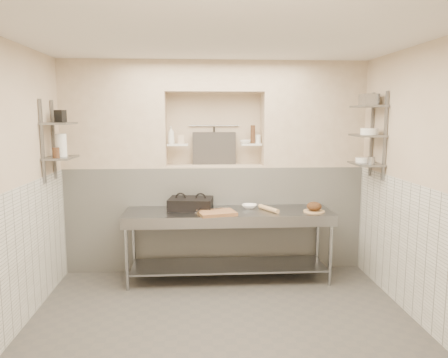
{
  "coord_description": "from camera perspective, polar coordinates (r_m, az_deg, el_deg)",
  "views": [
    {
      "loc": [
        -0.25,
        -4.17,
        2.1
      ],
      "look_at": [
        0.07,
        0.9,
        1.35
      ],
      "focal_mm": 35.0,
      "sensor_mm": 36.0,
      "label": 1
    }
  ],
  "objects": [
    {
      "name": "shelf_rail_right_b",
      "position": [
        5.5,
        20.3,
        5.27
      ],
      "size": [
        0.03,
        0.03,
        1.05
      ],
      "primitive_type": "cube",
      "color": "slate",
      "rests_on": "wall_right"
    },
    {
      "name": "bowl_alcove",
      "position": [
        5.97,
        2.77,
        4.88
      ],
      "size": [
        0.16,
        0.16,
        0.05
      ],
      "primitive_type": "imported",
      "rotation": [
        0.0,
        0.0,
        0.03
      ],
      "color": "white",
      "rests_on": "alcove_shelf_right"
    },
    {
      "name": "jar_alcove",
      "position": [
        5.95,
        -5.61,
        5.19
      ],
      "size": [
        0.08,
        0.08,
        0.12
      ],
      "primitive_type": "cube",
      "color": "beige",
      "rests_on": "alcove_shelf_left"
    },
    {
      "name": "rolling_pin",
      "position": [
        5.53,
        5.85,
        -3.89
      ],
      "size": [
        0.22,
        0.36,
        0.06
      ],
      "primitive_type": "cylinder",
      "rotation": [
        1.57,
        0.0,
        0.47
      ],
      "color": "tan",
      "rests_on": "prep_table"
    },
    {
      "name": "alcove_shelf_left",
      "position": [
        5.94,
        -6.08,
        4.48
      ],
      "size": [
        0.28,
        0.16,
        0.02
      ],
      "primitive_type": "cube",
      "color": "white",
      "rests_on": "backwall_lower"
    },
    {
      "name": "splash_panel",
      "position": [
        6.05,
        -1.28,
        4.02
      ],
      "size": [
        0.6,
        0.08,
        0.45
      ],
      "primitive_type": "cube",
      "rotation": [
        -0.14,
        0.0,
        0.0
      ],
      "color": "#383330",
      "rests_on": "alcove_sill"
    },
    {
      "name": "ceiling",
      "position": [
        4.25,
        -0.25,
        18.57
      ],
      "size": [
        4.0,
        3.9,
        0.1
      ],
      "primitive_type": "cube",
      "color": "silver",
      "rests_on": "ground"
    },
    {
      "name": "tongs",
      "position": [
        5.27,
        -3.39,
        -4.16
      ],
      "size": [
        0.08,
        0.25,
        0.02
      ],
      "primitive_type": "cylinder",
      "rotation": [
        1.57,
        0.0,
        -0.25
      ],
      "color": "gray",
      "rests_on": "cutting_board"
    },
    {
      "name": "backwall_lower",
      "position": [
        6.09,
        -1.21,
        -4.9
      ],
      "size": [
        4.0,
        0.4,
        1.4
      ],
      "primitive_type": "cube",
      "color": "silver",
      "rests_on": "floor"
    },
    {
      "name": "jug_left",
      "position": [
        5.49,
        -20.54,
        4.17
      ],
      "size": [
        0.13,
        0.13,
        0.27
      ],
      "primitive_type": "cylinder",
      "color": "white",
      "rests_on": "wall_shelf_left_lower"
    },
    {
      "name": "canister_right",
      "position": [
        5.51,
        18.66,
        2.3
      ],
      "size": [
        0.09,
        0.09,
        0.09
      ],
      "primitive_type": "cylinder",
      "color": "gray",
      "rests_on": "wall_shelf_right_lower"
    },
    {
      "name": "bottle_soap",
      "position": [
        5.93,
        -6.93,
        5.73
      ],
      "size": [
        0.11,
        0.11,
        0.24
      ],
      "primitive_type": "imported",
      "rotation": [
        0.0,
        0.0,
        -0.22
      ],
      "color": "white",
      "rests_on": "alcove_shelf_left"
    },
    {
      "name": "wall_right",
      "position": [
        4.81,
        24.92,
        -0.75
      ],
      "size": [
        0.1,
        3.9,
        2.8
      ],
      "primitive_type": "cube",
      "color": "beige",
      "rests_on": "ground"
    },
    {
      "name": "floor",
      "position": [
        4.7,
        -0.23,
        -18.82
      ],
      "size": [
        4.0,
        3.9,
        0.1
      ],
      "primitive_type": "cube",
      "color": "#4D4944",
      "rests_on": "ground"
    },
    {
      "name": "box_left_upper",
      "position": [
        5.52,
        -20.58,
        7.7
      ],
      "size": [
        0.13,
        0.13,
        0.14
      ],
      "primitive_type": "cube",
      "rotation": [
        0.0,
        0.0,
        -0.28
      ],
      "color": "black",
      "rests_on": "wall_shelf_left_upper"
    },
    {
      "name": "backwall_pillar_right",
      "position": [
        6.13,
        11.35,
        8.22
      ],
      "size": [
        1.35,
        0.4,
        1.4
      ],
      "primitive_type": "cube",
      "color": "beige",
      "rests_on": "backwall_lower"
    },
    {
      "name": "alcove_shelf_right",
      "position": [
        5.98,
        3.56,
        4.54
      ],
      "size": [
        0.28,
        0.16,
        0.02
      ],
      "primitive_type": "cube",
      "color": "white",
      "rests_on": "backwall_lower"
    },
    {
      "name": "utensil_rail",
      "position": [
        6.1,
        -1.32,
        6.97
      ],
      "size": [
        0.7,
        0.02,
        0.02
      ],
      "primitive_type": "cylinder",
      "rotation": [
        0.0,
        1.57,
        0.0
      ],
      "color": "gray",
      "rests_on": "wall_back"
    },
    {
      "name": "shelf_rail_left_b",
      "position": [
        5.32,
        -22.65,
        4.52
      ],
      "size": [
        0.03,
        0.03,
        0.95
      ],
      "primitive_type": "cube",
      "color": "slate",
      "rests_on": "wall_left"
    },
    {
      "name": "hanging_steel",
      "position": [
        6.09,
        -1.3,
        5.37
      ],
      "size": [
        0.02,
        0.02,
        0.3
      ],
      "primitive_type": "cylinder",
      "color": "black",
      "rests_on": "utensil_rail"
    },
    {
      "name": "wainscot_right",
      "position": [
        4.94,
        23.79,
        -8.81
      ],
      "size": [
        0.02,
        3.9,
        1.4
      ],
      "primitive_type": "cube",
      "color": "silver",
      "rests_on": "floor"
    },
    {
      "name": "wall_shelf_right_lower",
      "position": [
        5.66,
        18.05,
        1.89
      ],
      "size": [
        0.3,
        0.5,
        0.02
      ],
      "primitive_type": "cube",
      "color": "slate",
      "rests_on": "wall_right"
    },
    {
      "name": "bread_board",
      "position": [
        5.57,
        11.68,
        -4.15
      ],
      "size": [
        0.26,
        0.26,
        0.02
      ],
      "primitive_type": "cylinder",
      "color": "tan",
      "rests_on": "prep_table"
    },
    {
      "name": "wall_shelf_right_upper",
      "position": [
        5.63,
        18.38,
        8.99
      ],
      "size": [
        0.3,
        0.5,
        0.03
      ],
      "primitive_type": "cube",
      "color": "slate",
      "rests_on": "wall_right"
    },
    {
      "name": "panini_press",
      "position": [
        5.59,
        -4.37,
        -3.25
      ],
      "size": [
        0.59,
        0.46,
        0.15
      ],
      "rotation": [
        0.0,
        0.0,
        -0.13
      ],
      "color": "black",
      "rests_on": "prep_table"
    },
    {
      "name": "jar_left",
      "position": [
        5.31,
        -21.09,
        3.22
      ],
      "size": [
        0.08,
        0.08,
        0.12
      ],
      "primitive_type": "cylinder",
      "color": "#472C1B",
      "rests_on": "wall_shelf_left_lower"
    },
    {
      "name": "prep_table",
      "position": [
        5.56,
        0.59,
        -6.8
      ],
      "size": [
        2.6,
        0.7,
        0.9
      ],
      "color": "gray",
      "rests_on": "floor"
    },
    {
      "name": "wall_shelf_left_upper",
      "position": [
        5.46,
        -20.74,
        6.81
      ],
      "size": [
        0.3,
        0.5,
        0.03
      ],
      "primitive_type": "cube",
      "color": "slate",
      "rests_on": "wall_left"
    },
    {
      "name": "basket_right",
      "position": [
        5.63,
        18.4,
        9.81
      ],
      "size": [
        0.18,
        0.22,
        0.14
      ],
      "primitive_type": "cube",
      "rotation": [
        0.0,
        0.0,
        0.04
      ],
      "color": "gray",
      "rests_on": "wall_shelf_right_upper"
    },
    {
      "name": "wall_left",
      "position": [
        4.6,
        -26.66,
        -1.25
      ],
      "size": [
        0.1,
        3.9,
        2.8
      ],
      "primitive_type": "cube",
      "color": "beige",
      "rests_on": "ground"
    },
    {
      "name": "alcove_sill",
      "position": [
        5.97,
        -1.23,
        1.74
      ],
      "size": [
        1.3,
        0.4,
        0.02
      ],
      "primitive_type": "cube",
      "color": "beige",
      "rests_on": "backwall_lower"
    },
    {
      "name": "wall_back",
      "position": [
        6.22,
        -1.33,
        1.92
      ],
      "size": [
        4.0,
        0.1,
        2.8
      ],
      "primitive_type": "cube",
      "color": "beige",
      "rests_on": "ground"
    },
    {
      "name": "wall_front",
      "position": [
        2.3,
        2.75,
        -9.3
      ],
      "size": [
        4.0,
        0.1,
        2.8
      ],
      "primitive_type": "cube",
      "color": "beige",
      "rests_on": "ground"
    },
    {
      "name": "condiment_b",
      "position": [
        5.98,
        3.78,
        5.84
      ],
      "size": [
        0.06,
        0.06,
        0.25
      ],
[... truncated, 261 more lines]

